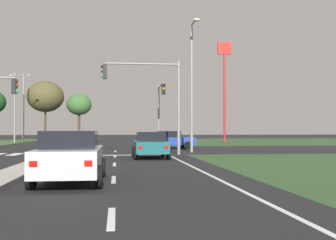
{
  "coord_description": "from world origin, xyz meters",
  "views": [
    {
      "loc": [
        3.59,
        -3.91,
        1.6
      ],
      "look_at": [
        7.58,
        29.01,
        2.36
      ],
      "focal_mm": 45.48,
      "sensor_mm": 36.0,
      "label": 1
    }
  ],
  "objects": [
    {
      "name": "ground_plane",
      "position": [
        0.0,
        30.0,
        0.0
      ],
      "size": [
        200.0,
        200.0,
        0.0
      ],
      "primitive_type": "plane",
      "color": "black"
    },
    {
      "name": "grass_verge_far_right",
      "position": [
        25.5,
        54.5,
        0.0
      ],
      "size": [
        35.0,
        35.0,
        0.01
      ],
      "primitive_type": "cube",
      "color": "#2D4C28",
      "rests_on": "ground"
    },
    {
      "name": "median_island_near",
      "position": [
        0.0,
        11.0,
        0.07
      ],
      "size": [
        1.2,
        22.0,
        0.14
      ],
      "primitive_type": "cube",
      "color": "#ADA89E",
      "rests_on": "ground"
    },
    {
      "name": "median_island_far",
      "position": [
        0.0,
        55.0,
        0.07
      ],
      "size": [
        1.2,
        36.0,
        0.14
      ],
      "primitive_type": "cube",
      "color": "#ADA89E",
      "rests_on": "ground"
    },
    {
      "name": "lane_dash_near",
      "position": [
        3.5,
        3.88,
        0.01
      ],
      "size": [
        0.14,
        2.0,
        0.01
      ],
      "primitive_type": "cube",
      "color": "silver",
      "rests_on": "ground"
    },
    {
      "name": "lane_dash_second",
      "position": [
        3.5,
        9.88,
        0.01
      ],
      "size": [
        0.14,
        2.0,
        0.01
      ],
      "primitive_type": "cube",
      "color": "silver",
      "rests_on": "ground"
    },
    {
      "name": "lane_dash_third",
      "position": [
        3.5,
        15.88,
        0.01
      ],
      "size": [
        0.14,
        2.0,
        0.01
      ],
      "primitive_type": "cube",
      "color": "silver",
      "rests_on": "ground"
    },
    {
      "name": "lane_dash_fourth",
      "position": [
        3.5,
        21.88,
        0.01
      ],
      "size": [
        0.14,
        2.0,
        0.01
      ],
      "primitive_type": "cube",
      "color": "silver",
      "rests_on": "ground"
    },
    {
      "name": "lane_dash_fifth",
      "position": [
        3.5,
        27.88,
        0.01
      ],
      "size": [
        0.14,
        2.0,
        0.01
      ],
      "primitive_type": "cube",
      "color": "silver",
      "rests_on": "ground"
    },
    {
      "name": "edge_line_right",
      "position": [
        6.85,
        12.0,
        0.01
      ],
      "size": [
        0.14,
        24.0,
        0.01
      ],
      "primitive_type": "cube",
      "color": "silver",
      "rests_on": "ground"
    },
    {
      "name": "stop_bar_near",
      "position": [
        3.8,
        23.0,
        0.01
      ],
      "size": [
        6.4,
        0.5,
        0.01
      ],
      "primitive_type": "cube",
      "color": "silver",
      "rests_on": "ground"
    },
    {
      "name": "crosswalk_bar_fourth",
      "position": [
        -2.95,
        24.8,
        0.01
      ],
      "size": [
        0.7,
        2.8,
        0.01
      ],
      "primitive_type": "cube",
      "color": "silver",
      "rests_on": "ground"
    },
    {
      "name": "crosswalk_bar_fifth",
      "position": [
        -1.8,
        24.8,
        0.01
      ],
      "size": [
        0.7,
        2.8,
        0.01
      ],
      "primitive_type": "cube",
      "color": "silver",
      "rests_on": "ground"
    },
    {
      "name": "crosswalk_bar_sixth",
      "position": [
        -0.65,
        24.8,
        0.01
      ],
      "size": [
        0.7,
        2.8,
        0.01
      ],
      "primitive_type": "cube",
      "color": "silver",
      "rests_on": "ground"
    },
    {
      "name": "crosswalk_bar_seventh",
      "position": [
        0.5,
        24.8,
        0.01
      ],
      "size": [
        0.7,
        2.8,
        0.01
      ],
      "primitive_type": "cube",
      "color": "silver",
      "rests_on": "ground"
    },
    {
      "name": "car_grey_near",
      "position": [
        -2.28,
        41.97,
        0.76
      ],
      "size": [
        2.0,
        4.61,
        1.48
      ],
      "rotation": [
        0.0,
        0.0,
        3.14
      ],
      "color": "slate",
      "rests_on": "ground"
    },
    {
      "name": "car_silver_second",
      "position": [
        2.21,
        9.24,
        0.8
      ],
      "size": [
        2.0,
        4.6,
        1.57
      ],
      "color": "#B7B7BC",
      "rests_on": "ground"
    },
    {
      "name": "car_teal_third",
      "position": [
        5.49,
        20.11,
        0.76
      ],
      "size": [
        1.98,
        4.21,
        1.48
      ],
      "color": "#19565B",
      "rests_on": "ground"
    },
    {
      "name": "car_blue_fifth",
      "position": [
        8.04,
        31.54,
        0.76
      ],
      "size": [
        4.16,
        2.08,
        1.49
      ],
      "rotation": [
        0.0,
        0.0,
        -1.57
      ],
      "color": "navy",
      "rests_on": "ground"
    },
    {
      "name": "traffic_signal_near_right",
      "position": [
        5.82,
        23.4,
        4.21
      ],
      "size": [
        5.11,
        0.32,
        6.1
      ],
      "color": "gray",
      "rests_on": "ground"
    },
    {
      "name": "traffic_signal_far_right",
      "position": [
        7.6,
        35.02,
        4.04
      ],
      "size": [
        0.32,
        4.53,
        5.9
      ],
      "color": "gray",
      "rests_on": "ground"
    },
    {
      "name": "street_lamp_second",
      "position": [
        8.91,
        25.8,
        5.14
      ],
      "size": [
        0.56,
        2.11,
        9.22
      ],
      "color": "gray",
      "rests_on": "ground"
    },
    {
      "name": "street_lamp_third",
      "position": [
        -8.77,
        50.53,
        4.89
      ],
      "size": [
        1.71,
        1.52,
        8.73
      ],
      "color": "gray",
      "rests_on": "ground"
    },
    {
      "name": "street_lamp_fourth",
      "position": [
        -9.07,
        55.41,
        5.08
      ],
      "size": [
        2.07,
        0.28,
        9.13
      ],
      "color": "gray",
      "rests_on": "ground"
    },
    {
      "name": "fastfood_pole_sign",
      "position": [
        17.71,
        50.71,
        9.48
      ],
      "size": [
        1.8,
        0.4,
        13.17
      ],
      "color": "red",
      "rests_on": "ground"
    },
    {
      "name": "treeline_third",
      "position": [
        -6.77,
        59.93,
        6.44
      ],
      "size": [
        5.33,
        5.33,
        8.72
      ],
      "color": "#423323",
      "rests_on": "ground"
    },
    {
      "name": "treeline_fourth",
      "position": [
        -1.62,
        56.45,
        5.08
      ],
      "size": [
        3.46,
        3.46,
        6.6
      ],
      "color": "#423323",
      "rests_on": "ground"
    }
  ]
}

